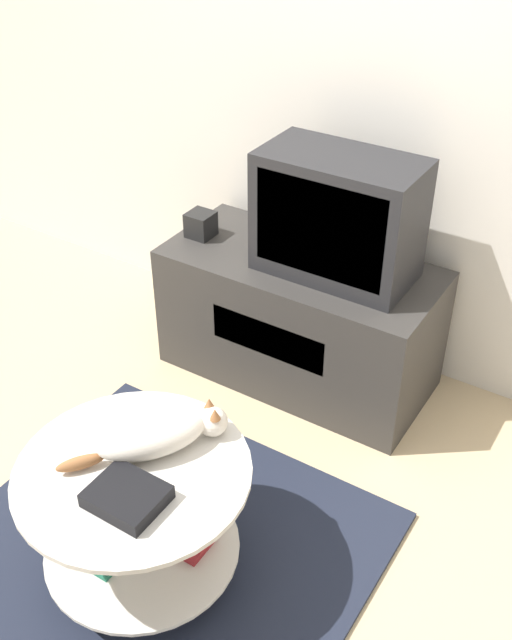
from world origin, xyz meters
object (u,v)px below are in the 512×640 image
Objects in this scene: tv at (338,217)px; cat at (157,434)px; speaker at (201,224)px; dvd_box at (127,496)px.

tv is 1.35× the size of cat.
speaker reaches higher than dvd_box.
speaker is 1.49m from dvd_box.
tv reaches higher than cat.
cat is at bearing -60.60° from speaker.
dvd_box is 0.23m from cat.
speaker is (-0.65, -0.04, -0.20)m from tv.
dvd_box is 0.46× the size of cat.
tv is 1.40m from dvd_box.
cat is (-0.06, 0.22, 0.04)m from dvd_box.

